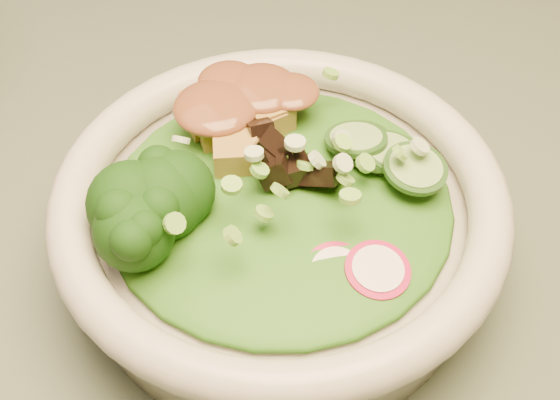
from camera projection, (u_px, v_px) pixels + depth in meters
name	position (u px, v px, depth m)	size (l,w,h in m)	color
dining_table	(306.00, 256.00, 0.66)	(1.20, 0.80, 0.75)	black
salad_bowl	(280.00, 222.00, 0.48)	(0.28, 0.28, 0.07)	beige
lettuce_bed	(280.00, 199.00, 0.47)	(0.21, 0.21, 0.02)	#295B13
broccoli_florets	(179.00, 219.00, 0.43)	(0.08, 0.07, 0.05)	black
radish_slices	(340.00, 275.00, 0.42)	(0.11, 0.04, 0.02)	#AD0D3E
cucumber_slices	(379.00, 151.00, 0.48)	(0.07, 0.07, 0.04)	#8DC56D
mushroom_heap	(271.00, 169.00, 0.46)	(0.07, 0.07, 0.04)	black
tofu_cubes	(238.00, 117.00, 0.50)	(0.09, 0.06, 0.04)	#AA8538
peanut_sauce	(237.00, 102.00, 0.49)	(0.07, 0.06, 0.02)	brown
scallion_garnish	(280.00, 170.00, 0.45)	(0.20, 0.20, 0.02)	#7ABE43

